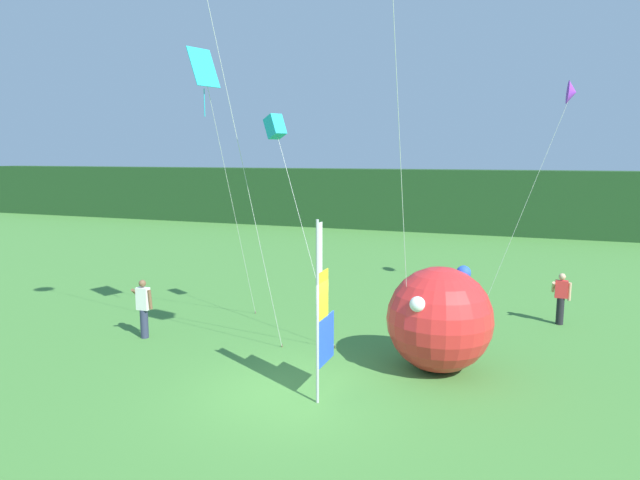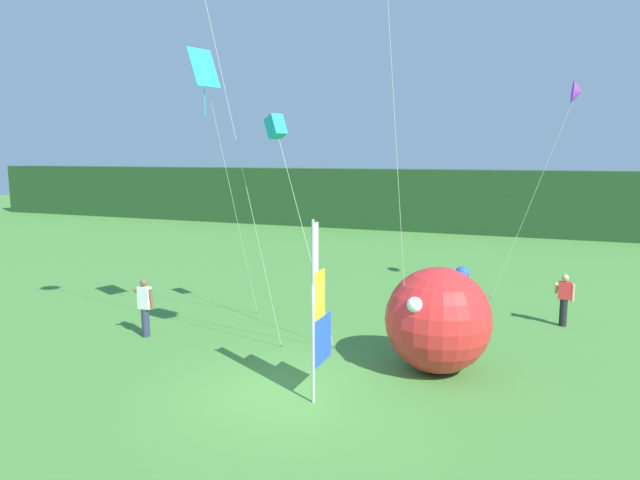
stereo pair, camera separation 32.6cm
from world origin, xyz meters
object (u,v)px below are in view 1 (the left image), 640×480
at_px(banner_flag, 322,313).
at_px(kite_cyan_box_4, 275,128).
at_px(person_mid_field, 561,297).
at_px(kite_cyan_diamond_2, 206,79).
at_px(person_near_banner, 144,307).
at_px(inflatable_balloon, 440,319).
at_px(kite_purple_delta_1, 572,93).

relative_size(banner_flag, kite_cyan_box_4, 0.62).
bearing_deg(kite_cyan_box_4, person_mid_field, 25.38).
relative_size(banner_flag, kite_cyan_diamond_2, 0.49).
height_order(kite_cyan_diamond_2, kite_cyan_box_4, kite_cyan_diamond_2).
relative_size(person_near_banner, inflatable_balloon, 0.67).
relative_size(person_mid_field, kite_cyan_box_4, 0.25).
distance_m(person_mid_field, inflatable_balloon, 5.81).
distance_m(banner_flag, person_mid_field, 8.99).
bearing_deg(person_near_banner, kite_purple_delta_1, 36.16).
distance_m(kite_purple_delta_1, kite_cyan_diamond_2, 11.92).
distance_m(person_near_banner, inflatable_balloon, 8.14).
height_order(banner_flag, inflatable_balloon, banner_flag).
height_order(banner_flag, kite_purple_delta_1, kite_purple_delta_1).
distance_m(kite_cyan_diamond_2, kite_cyan_box_4, 2.27).
height_order(person_near_banner, kite_cyan_box_4, kite_cyan_box_4).
xyz_separation_m(inflatable_balloon, kite_cyan_diamond_2, (-6.10, -0.13, 5.75)).
xyz_separation_m(banner_flag, kite_cyan_diamond_2, (-4.03, 2.29, 5.17)).
bearing_deg(kite_cyan_diamond_2, kite_cyan_box_4, 49.94).
bearing_deg(banner_flag, person_mid_field, 56.42).
distance_m(inflatable_balloon, kite_cyan_diamond_2, 8.38).
distance_m(banner_flag, inflatable_balloon, 3.23).
height_order(banner_flag, kite_cyan_box_4, kite_cyan_box_4).
relative_size(inflatable_balloon, kite_purple_delta_1, 0.33).
bearing_deg(person_near_banner, kite_cyan_box_4, 28.86).
relative_size(person_near_banner, kite_cyan_diamond_2, 0.21).
height_order(person_near_banner, kite_cyan_diamond_2, kite_cyan_diamond_2).
height_order(inflatable_balloon, kite_purple_delta_1, kite_purple_delta_1).
distance_m(inflatable_balloon, kite_purple_delta_1, 10.06).
relative_size(person_near_banner, person_mid_field, 1.05).
bearing_deg(banner_flag, kite_cyan_box_4, 126.35).
xyz_separation_m(person_mid_field, kite_cyan_diamond_2, (-8.97, -5.15, 6.17)).
xyz_separation_m(banner_flag, kite_purple_delta_1, (5.01, 10.06, 5.27)).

